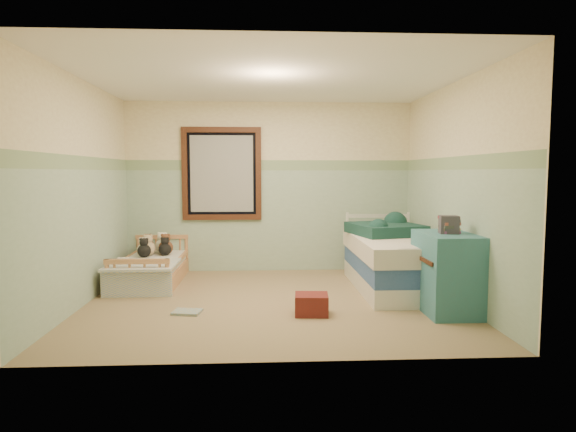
{
  "coord_description": "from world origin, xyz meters",
  "views": [
    {
      "loc": [
        -0.11,
        -5.48,
        1.47
      ],
      "look_at": [
        0.2,
        0.35,
        0.95
      ],
      "focal_mm": 30.5,
      "sensor_mm": 36.0,
      "label": 1
    }
  ],
  "objects": [
    {
      "name": "border_strip",
      "position": [
        0.0,
        1.79,
        1.57
      ],
      "size": [
        4.2,
        0.01,
        0.15
      ],
      "primitive_type": "cube",
      "color": "#3E7346",
      "rests_on": "wall_back"
    },
    {
      "name": "plush_bed_tan",
      "position": [
        -1.69,
        1.33,
        0.42
      ],
      "size": [
        0.2,
        0.2,
        0.2
      ],
      "primitive_type": "sphere",
      "color": "#D2B68B",
      "rests_on": "toddler_mattress"
    },
    {
      "name": "floor",
      "position": [
        0.0,
        0.0,
        -0.01
      ],
      "size": [
        4.2,
        3.6,
        0.02
      ],
      "primitive_type": "cube",
      "color": "#8E7454",
      "rests_on": "ground"
    },
    {
      "name": "plush_bed_brown",
      "position": [
        -1.74,
        1.55,
        0.41
      ],
      "size": [
        0.19,
        0.19,
        0.19
      ],
      "primitive_type": "sphere",
      "color": "brown",
      "rests_on": "toddler_mattress"
    },
    {
      "name": "twin_mattress",
      "position": [
        1.55,
        0.5,
        0.55
      ],
      "size": [
        0.98,
        1.93,
        0.22
      ],
      "primitive_type": "cube",
      "color": "silver",
      "rests_on": "twin_boxspring"
    },
    {
      "name": "extra_plush_0",
      "position": [
        -1.74,
        1.27,
        0.41
      ],
      "size": [
        0.18,
        0.18,
        0.18
      ],
      "primitive_type": "sphere",
      "color": "white",
      "rests_on": "toddler_mattress"
    },
    {
      "name": "plush_bed_dark",
      "position": [
        -1.46,
        1.33,
        0.4
      ],
      "size": [
        0.17,
        0.17,
        0.17
      ],
      "primitive_type": "sphere",
      "color": "black",
      "rests_on": "toddler_mattress"
    },
    {
      "name": "floor_book",
      "position": [
        -0.9,
        -0.43,
        0.01
      ],
      "size": [
        0.32,
        0.27,
        0.03
      ],
      "primitive_type": "cube",
      "rotation": [
        0.0,
        0.0,
        -0.18
      ],
      "color": "#CC8132",
      "rests_on": "floor"
    },
    {
      "name": "window_frame",
      "position": [
        -0.7,
        1.76,
        1.45
      ],
      "size": [
        1.16,
        0.06,
        1.36
      ],
      "primitive_type": "cube",
      "color": "black",
      "rests_on": "wall_back"
    },
    {
      "name": "red_pillow",
      "position": [
        0.4,
        -0.54,
        0.11
      ],
      "size": [
        0.36,
        0.32,
        0.21
      ],
      "primitive_type": "cube",
      "rotation": [
        0.0,
        0.0,
        -0.08
      ],
      "color": "maroon",
      "rests_on": "floor"
    },
    {
      "name": "window_blinds",
      "position": [
        -0.7,
        1.77,
        1.45
      ],
      "size": [
        0.92,
        0.01,
        1.12
      ],
      "primitive_type": "cube",
      "color": "beige",
      "rests_on": "window_frame"
    },
    {
      "name": "book_stack",
      "position": [
        1.83,
        -0.53,
        0.93
      ],
      "size": [
        0.21,
        0.17,
        0.19
      ],
      "primitive_type": "cube",
      "rotation": [
        0.0,
        0.0,
        -0.15
      ],
      "color": "#4A3330",
      "rests_on": "dresser"
    },
    {
      "name": "wall_right",
      "position": [
        2.1,
        0.0,
        1.25
      ],
      "size": [
        0.04,
        3.6,
        2.5
      ],
      "primitive_type": "cube",
      "color": "beige",
      "rests_on": "floor"
    },
    {
      "name": "wall_back",
      "position": [
        0.0,
        1.8,
        1.25
      ],
      "size": [
        4.2,
        0.04,
        2.5
      ],
      "primitive_type": "cube",
      "color": "beige",
      "rests_on": "floor"
    },
    {
      "name": "teal_blanket",
      "position": [
        1.5,
        0.8,
        0.73
      ],
      "size": [
        0.98,
        1.02,
        0.14
      ],
      "primitive_type": "cube",
      "rotation": [
        0.0,
        0.0,
        0.24
      ],
      "color": "#19403B",
      "rests_on": "twin_mattress"
    },
    {
      "name": "wall_front",
      "position": [
        0.0,
        -1.8,
        1.25
      ],
      "size": [
        4.2,
        0.04,
        2.5
      ],
      "primitive_type": "cube",
      "color": "beige",
      "rests_on": "floor"
    },
    {
      "name": "plush_floor_cream",
      "position": [
        -1.95,
        1.01,
        0.12
      ],
      "size": [
        0.24,
        0.24,
        0.24
      ],
      "primitive_type": "sphere",
      "color": "white",
      "rests_on": "floor"
    },
    {
      "name": "toddler_mattress",
      "position": [
        -1.59,
        1.05,
        0.26
      ],
      "size": [
        0.7,
        1.47,
        0.12
      ],
      "primitive_type": "cube",
      "color": "white",
      "rests_on": "toddler_bed_frame"
    },
    {
      "name": "plush_bed_white",
      "position": [
        -1.54,
        1.55,
        0.42
      ],
      "size": [
        0.2,
        0.2,
        0.2
      ],
      "primitive_type": "sphere",
      "color": "white",
      "rests_on": "toddler_mattress"
    },
    {
      "name": "ceiling",
      "position": [
        0.0,
        0.0,
        2.51
      ],
      "size": [
        4.2,
        3.6,
        0.02
      ],
      "primitive_type": "cube",
      "color": "white",
      "rests_on": "wall_back"
    },
    {
      "name": "twin_boxspring",
      "position": [
        1.55,
        0.5,
        0.33
      ],
      "size": [
        0.95,
        1.89,
        0.22
      ],
      "primitive_type": "cube",
      "color": "#264B83",
      "rests_on": "twin_bed_frame"
    },
    {
      "name": "patchwork_quilt",
      "position": [
        -1.59,
        0.57,
        0.33
      ],
      "size": [
        0.83,
        0.77,
        0.03
      ],
      "primitive_type": "cube",
      "color": "#8EA9D4",
      "rests_on": "toddler_mattress"
    },
    {
      "name": "extra_plush_1",
      "position": [
        -1.46,
        1.39,
        0.42
      ],
      "size": [
        0.2,
        0.2,
        0.2
      ],
      "primitive_type": "sphere",
      "color": "brown",
      "rests_on": "toddler_mattress"
    },
    {
      "name": "wainscot_mint",
      "position": [
        0.0,
        1.79,
        0.75
      ],
      "size": [
        4.2,
        0.01,
        1.5
      ],
      "primitive_type": "cube",
      "color": "#8EAB92",
      "rests_on": "floor"
    },
    {
      "name": "toddler_bed_frame",
      "position": [
        -1.59,
        1.05,
        0.1
      ],
      "size": [
        0.77,
        1.53,
        0.2
      ],
      "primitive_type": "cube",
      "color": "#AF754E",
      "rests_on": "floor"
    },
    {
      "name": "plush_floor_tan",
      "position": [
        -1.77,
        0.76,
        0.12
      ],
      "size": [
        0.23,
        0.23,
        0.23
      ],
      "primitive_type": "sphere",
      "color": "#D2B68B",
      "rests_on": "floor"
    },
    {
      "name": "twin_bed_frame",
      "position": [
        1.55,
        0.5,
        0.11
      ],
      "size": [
        0.95,
        1.89,
        0.22
      ],
      "primitive_type": "cube",
      "color": "white",
      "rests_on": "floor"
    },
    {
      "name": "dresser",
      "position": [
        1.83,
        -0.5,
        0.42
      ],
      "size": [
        0.52,
        0.84,
        0.84
      ],
      "primitive_type": "cube",
      "color": "teal",
      "rests_on": "floor"
    },
    {
      "name": "wall_left",
      "position": [
        -2.1,
        0.0,
        1.25
      ],
      "size": [
        0.04,
        3.6,
        2.5
      ],
      "primitive_type": "cube",
      "color": "beige",
      "rests_on": "floor"
    },
    {
      "name": "extra_plush_2",
      "position": [
        -1.72,
        1.19,
        0.41
      ],
      "size": [
        0.18,
        0.18,
        0.18
      ],
      "primitive_type": "sphere",
      "color": "black",
      "rests_on": "toddler_mattress"
    }
  ]
}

